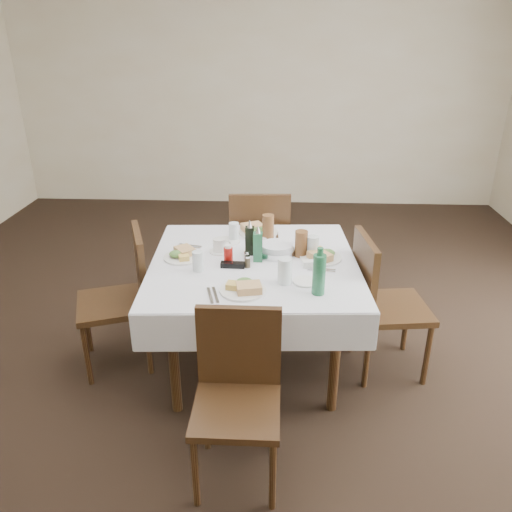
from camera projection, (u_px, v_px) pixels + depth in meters
The scene contains 33 objects.
ground_plane at pixel (237, 359), 3.43m from camera, with size 7.00×7.00×0.00m, color black.
room_shell at pixel (232, 101), 2.73m from camera, with size 6.04×7.04×2.80m.
dining_table at pixel (254, 273), 3.12m from camera, with size 1.34×1.34×0.76m.
chair_north at pixel (260, 241), 3.92m from camera, with size 0.48×0.48×0.97m.
chair_south at pixel (238, 385), 2.41m from camera, with size 0.41×0.41×0.87m.
chair_east at pixel (379, 297), 3.13m from camera, with size 0.49×0.49×0.94m.
chair_west at pixel (126, 291), 3.22m from camera, with size 0.56×0.56×0.93m.
meal_north at pixel (257, 230), 3.50m from camera, with size 0.27×0.27×0.06m.
meal_south at pixel (244, 288), 2.72m from camera, with size 0.26×0.26×0.06m.
meal_east at pixel (321, 256), 3.10m from camera, with size 0.26×0.26×0.06m.
meal_west at pixel (182, 255), 3.12m from camera, with size 0.24×0.24×0.05m.
side_plate_a at pixel (228, 241), 3.36m from camera, with size 0.17×0.17×0.01m.
side_plate_b at pixel (305, 282), 2.82m from camera, with size 0.14×0.14×0.01m.
water_n at pixel (234, 232), 3.37m from camera, with size 0.07×0.07×0.12m.
water_s at pixel (285, 271), 2.79m from camera, with size 0.08×0.08×0.15m.
water_e at pixel (313, 246), 3.12m from camera, with size 0.07×0.07×0.13m.
water_w at pixel (198, 261), 2.94m from camera, with size 0.07×0.07×0.12m.
iced_tea_a at pixel (268, 227), 3.40m from camera, with size 0.08×0.08×0.17m.
iced_tea_b at pixel (301, 244), 3.12m from camera, with size 0.08×0.08×0.17m.
bread_basket at pixel (277, 250), 3.15m from camera, with size 0.22×0.22×0.07m.
oil_cruet_dark at pixel (250, 239), 3.14m from camera, with size 0.06×0.06×0.23m.
oil_cruet_green at pixel (258, 246), 3.05m from camera, with size 0.06×0.06×0.23m.
ketchup_bottle at pixel (228, 255), 3.03m from camera, with size 0.06×0.06×0.12m.
salt_shaker at pixel (246, 257), 3.06m from camera, with size 0.03×0.03×0.07m.
pepper_shaker at pixel (247, 262), 2.99m from camera, with size 0.03×0.03×0.08m.
coffee_mug at pixel (220, 246), 3.19m from camera, with size 0.14×0.13×0.09m.
sunglasses at pixel (233, 265), 3.00m from camera, with size 0.15×0.05×0.03m.
green_bottle at pixel (319, 274), 2.65m from camera, with size 0.07×0.07×0.27m.
sugar_caddy at pixel (309, 264), 3.00m from camera, with size 0.09×0.06×0.04m.
cutlery_n at pixel (275, 238), 3.42m from camera, with size 0.06×0.21×0.01m.
cutlery_s at pixel (213, 296), 2.67m from camera, with size 0.09×0.19×0.01m.
cutlery_e at pixel (321, 270), 2.96m from camera, with size 0.17×0.06×0.01m.
cutlery_w at pixel (190, 246), 3.29m from camera, with size 0.17×0.08×0.01m.
Camera 1 is at (0.27, -2.83, 2.05)m, focal length 35.00 mm.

